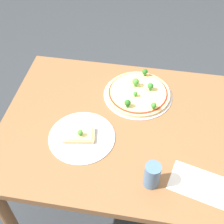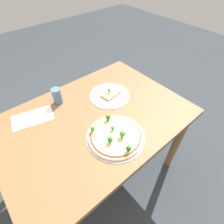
{
  "view_description": "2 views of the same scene",
  "coord_description": "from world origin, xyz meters",
  "px_view_note": "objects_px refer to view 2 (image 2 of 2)",
  "views": [
    {
      "loc": [
        0.06,
        -0.91,
        1.82
      ],
      "look_at": [
        -0.11,
        0.05,
        0.75
      ],
      "focal_mm": 50.0,
      "sensor_mm": 36.0,
      "label": 1
    },
    {
      "loc": [
        0.41,
        0.66,
        1.56
      ],
      "look_at": [
        -0.11,
        0.05,
        0.75
      ],
      "focal_mm": 28.0,
      "sensor_mm": 36.0,
      "label": 2
    }
  ],
  "objects_px": {
    "dining_table": "(95,127)",
    "pizza_tray_slice": "(110,95)",
    "pizza_tray_whole": "(115,136)",
    "drinking_cup": "(57,96)"
  },
  "relations": [
    {
      "from": "dining_table",
      "to": "drinking_cup",
      "type": "bearing_deg",
      "value": -69.15
    },
    {
      "from": "pizza_tray_whole",
      "to": "drinking_cup",
      "type": "bearing_deg",
      "value": -78.18
    },
    {
      "from": "pizza_tray_slice",
      "to": "drinking_cup",
      "type": "bearing_deg",
      "value": -28.48
    },
    {
      "from": "dining_table",
      "to": "pizza_tray_slice",
      "type": "bearing_deg",
      "value": -154.98
    },
    {
      "from": "dining_table",
      "to": "pizza_tray_slice",
      "type": "relative_size",
      "value": 4.1
    },
    {
      "from": "pizza_tray_whole",
      "to": "pizza_tray_slice",
      "type": "distance_m",
      "value": 0.38
    },
    {
      "from": "dining_table",
      "to": "pizza_tray_slice",
      "type": "xyz_separation_m",
      "value": [
        -0.22,
        -0.1,
        0.1
      ]
    },
    {
      "from": "pizza_tray_whole",
      "to": "dining_table",
      "type": "bearing_deg",
      "value": -91.19
    },
    {
      "from": "dining_table",
      "to": "pizza_tray_whole",
      "type": "bearing_deg",
      "value": 88.81
    },
    {
      "from": "drinking_cup",
      "to": "pizza_tray_whole",
      "type": "bearing_deg",
      "value": 101.82
    }
  ]
}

